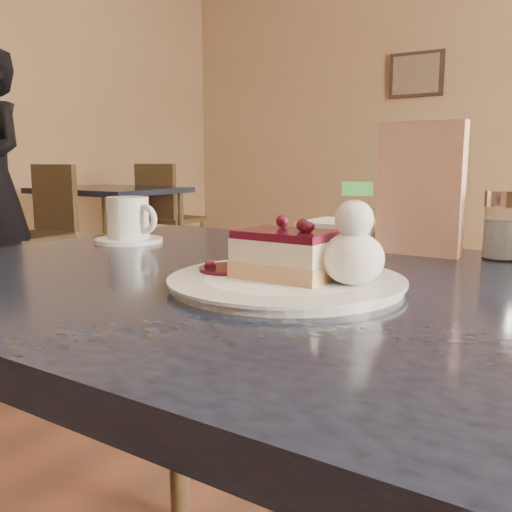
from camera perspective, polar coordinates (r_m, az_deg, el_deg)
The scene contains 10 objects.
main_table at distance 0.79m, azimuth 4.89°, elevation -8.09°, with size 1.23×0.83×0.76m.
dessert_plate at distance 0.73m, azimuth 3.03°, elevation -2.66°, with size 0.29×0.29×0.01m, color white.
cheesecake_slice at distance 0.72m, azimuth 3.06°, elevation 0.15°, with size 0.12×0.09×0.06m.
whipped_cream at distance 0.69m, azimuth 9.68°, elevation -0.23°, with size 0.07×0.07×0.07m.
berry_sauce at distance 0.77m, azimuth -2.70°, elevation -1.31°, with size 0.08×0.08×0.01m, color #360D1C.
coffee_set at distance 1.15m, azimuth -12.57°, elevation 3.33°, with size 0.14×0.13×0.09m.
menu_card at distance 1.01m, azimuth 16.09°, elevation 6.45°, with size 0.14×0.03×0.22m, color beige.
sugar_shaker at distance 1.01m, azimuth 23.42°, elevation 2.92°, with size 0.06×0.06×0.11m.
napkin_stack at distance 1.06m, azimuth 8.42°, elevation 2.12°, with size 0.12×0.12×0.05m, color white.
bg_table_far_left at distance 4.41m, azimuth -14.10°, elevation -1.98°, with size 0.99×1.78×1.18m.
Camera 1 is at (0.25, -0.33, 0.92)m, focal length 40.00 mm.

